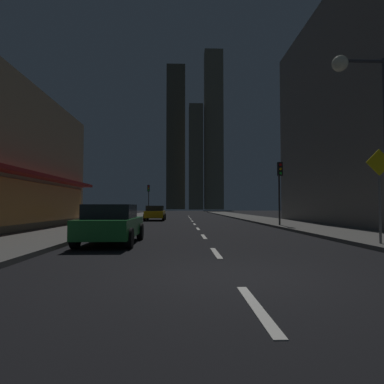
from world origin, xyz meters
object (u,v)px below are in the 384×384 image
(car_parked_far, at_px, (155,213))
(fire_hydrant_far_left, at_px, (110,220))
(car_parked_near, at_px, (111,224))
(street_lamp_right, at_px, (362,102))
(pedestrian_crossing_sign, at_px, (380,187))
(traffic_light_near_right, at_px, (280,179))
(traffic_light_far_left, at_px, (149,193))

(car_parked_far, relative_size, fire_hydrant_far_left, 6.48)
(car_parked_near, distance_m, car_parked_far, 20.17)
(car_parked_near, relative_size, street_lamp_right, 0.64)
(pedestrian_crossing_sign, bearing_deg, car_parked_near, 170.85)
(traffic_light_near_right, bearing_deg, traffic_light_far_left, 115.18)
(traffic_light_far_left, distance_m, street_lamp_right, 35.35)
(car_parked_near, distance_m, street_lamp_right, 10.01)
(pedestrian_crossing_sign, bearing_deg, fire_hydrant_far_left, 134.05)
(car_parked_far, distance_m, pedestrian_crossing_sign, 23.56)
(street_lamp_right, bearing_deg, traffic_light_far_left, 107.95)
(traffic_light_far_left, bearing_deg, car_parked_near, -86.67)
(car_parked_far, relative_size, traffic_light_near_right, 1.01)
(traffic_light_near_right, bearing_deg, street_lamp_right, -90.68)
(traffic_light_near_right, height_order, traffic_light_far_left, same)
(car_parked_near, relative_size, traffic_light_far_left, 1.01)
(car_parked_near, bearing_deg, traffic_light_far_left, 93.33)
(car_parked_near, bearing_deg, pedestrian_crossing_sign, -9.15)
(traffic_light_far_left, relative_size, pedestrian_crossing_sign, 1.33)
(car_parked_far, height_order, pedestrian_crossing_sign, pedestrian_crossing_sign)
(car_parked_near, bearing_deg, car_parked_far, 90.00)
(car_parked_near, bearing_deg, street_lamp_right, -6.11)
(fire_hydrant_far_left, height_order, pedestrian_crossing_sign, pedestrian_crossing_sign)
(car_parked_near, xyz_separation_m, street_lamp_right, (8.98, -0.96, 4.33))
(traffic_light_near_right, bearing_deg, car_parked_far, 129.75)
(fire_hydrant_far_left, bearing_deg, car_parked_near, -77.53)
(car_parked_far, bearing_deg, traffic_light_far_left, 98.67)
(street_lamp_right, xyz_separation_m, pedestrian_crossing_sign, (0.22, -0.52, -3.05))
(car_parked_far, height_order, traffic_light_far_left, traffic_light_far_left)
(traffic_light_near_right, xyz_separation_m, pedestrian_crossing_sign, (0.10, -10.71, -1.18))
(street_lamp_right, bearing_deg, traffic_light_near_right, 89.32)
(fire_hydrant_far_left, xyz_separation_m, traffic_light_far_left, (0.40, 22.22, 2.74))
(car_parked_near, height_order, fire_hydrant_far_left, car_parked_near)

